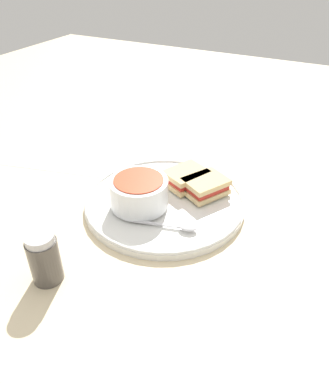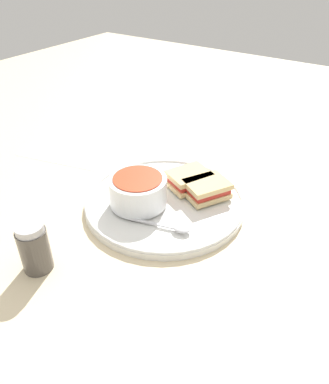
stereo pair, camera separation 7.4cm
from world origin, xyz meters
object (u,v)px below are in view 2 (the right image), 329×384
object	(u,v)px
spoon	(177,227)
sandwich_half_far	(189,179)
soup_bowl	(138,190)
salt_shaker	(34,247)
sandwich_half_near	(207,189)

from	to	relation	value
spoon	sandwich_half_far	world-z (taller)	sandwich_half_far
soup_bowl	salt_shaker	bearing A→B (deg)	169.12
spoon	sandwich_half_near	bearing A→B (deg)	77.33
salt_shaker	soup_bowl	bearing A→B (deg)	-10.88
spoon	sandwich_half_far	distance (m)	0.14
sandwich_half_far	salt_shaker	world-z (taller)	salt_shaker
sandwich_half_near	sandwich_half_far	xyz separation A→B (m)	(0.01, 0.05, 0.00)
sandwich_half_near	sandwich_half_far	distance (m)	0.05
soup_bowl	sandwich_half_near	world-z (taller)	soup_bowl
spoon	salt_shaker	world-z (taller)	salt_shaker
soup_bowl	spoon	xyz separation A→B (m)	(-0.03, -0.11, -0.03)
soup_bowl	sandwich_half_near	xyz separation A→B (m)	(0.10, -0.10, -0.01)
soup_bowl	spoon	bearing A→B (deg)	-103.98
soup_bowl	salt_shaker	xyz separation A→B (m)	(-0.22, 0.04, -0.00)
sandwich_half_near	salt_shaker	xyz separation A→B (m)	(-0.31, 0.14, 0.01)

